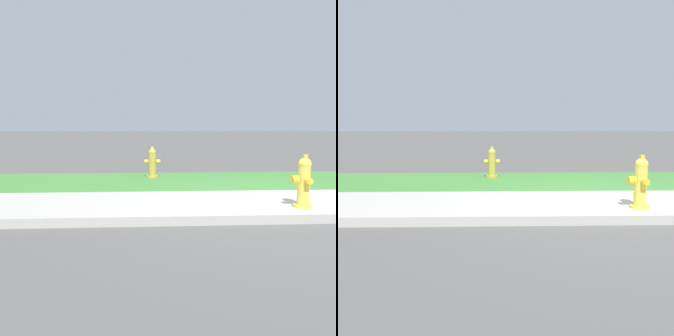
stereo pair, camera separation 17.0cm
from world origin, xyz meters
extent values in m
plane|color=#5B5956|center=(0.00, 0.00, 0.00)|extent=(120.00, 120.00, 0.00)
cube|color=#BCB7AD|center=(0.00, 0.00, 0.01)|extent=(18.00, 1.88, 0.01)
cube|color=#47893D|center=(0.00, 2.16, 0.00)|extent=(18.00, 2.43, 0.01)
cube|color=#BCB7AD|center=(0.00, -1.02, 0.06)|extent=(18.00, 0.16, 0.12)
cylinder|color=yellow|center=(0.37, -0.31, 0.03)|extent=(0.27, 0.27, 0.05)
cylinder|color=yellow|center=(0.37, -0.31, 0.35)|extent=(0.17, 0.17, 0.60)
sphere|color=yellow|center=(0.37, -0.31, 0.65)|extent=(0.18, 0.18, 0.18)
cube|color=yellow|center=(0.37, -0.31, 0.76)|extent=(0.06, 0.06, 0.06)
cylinder|color=yellow|center=(0.38, -0.44, 0.42)|extent=(0.10, 0.10, 0.09)
cylinder|color=yellow|center=(0.36, -0.18, 0.42)|extent=(0.10, 0.10, 0.09)
cylinder|color=yellow|center=(0.24, -0.32, 0.42)|extent=(0.11, 0.13, 0.12)
cylinder|color=gold|center=(-1.82, 2.57, 0.03)|extent=(0.28, 0.28, 0.05)
cylinder|color=gold|center=(-1.82, 2.57, 0.31)|extent=(0.18, 0.18, 0.53)
sphere|color=gold|center=(-1.82, 2.57, 0.58)|extent=(0.19, 0.19, 0.19)
cube|color=yellow|center=(-1.82, 2.57, 0.69)|extent=(0.06, 0.06, 0.06)
cylinder|color=yellow|center=(-1.95, 2.57, 0.38)|extent=(0.09, 0.09, 0.09)
cylinder|color=yellow|center=(-1.68, 2.58, 0.38)|extent=(0.09, 0.09, 0.09)
cylinder|color=yellow|center=(-1.82, 2.71, 0.38)|extent=(0.12, 0.10, 0.12)
camera|label=1|loc=(-1.85, -4.89, 1.21)|focal=35.00mm
camera|label=2|loc=(-1.68, -4.90, 1.21)|focal=35.00mm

